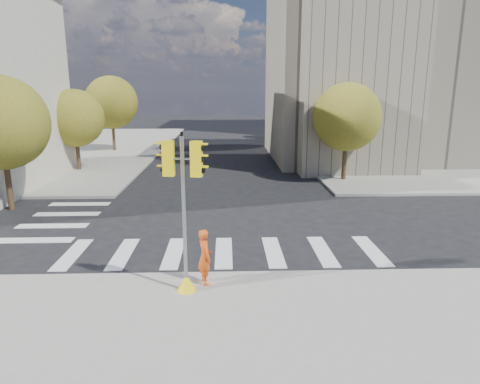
% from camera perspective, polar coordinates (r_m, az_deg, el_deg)
% --- Properties ---
extents(ground, '(160.00, 160.00, 0.00)m').
position_cam_1_polar(ground, '(17.47, -1.83, -5.64)').
color(ground, black).
rests_on(ground, ground).
extents(sidewalk_far_right, '(28.00, 40.00, 0.15)m').
position_cam_1_polar(sidewalk_far_right, '(47.31, 23.22, 5.60)').
color(sidewalk_far_right, gray).
rests_on(sidewalk_far_right, ground).
extents(sidewalk_far_left, '(28.00, 40.00, 0.15)m').
position_cam_1_polar(sidewalk_far_left, '(47.31, -27.03, 5.21)').
color(sidewalk_far_left, gray).
rests_on(sidewalk_far_left, ground).
extents(civic_building, '(26.00, 16.00, 19.39)m').
position_cam_1_polar(civic_building, '(38.91, 22.49, 14.82)').
color(civic_building, gray).
rests_on(civic_building, ground).
extents(office_tower, '(20.00, 18.00, 30.00)m').
position_cam_1_polar(office_tower, '(63.18, 19.88, 21.24)').
color(office_tower, '#9EA0A3').
rests_on(office_tower, ground).
extents(tree_lw_near, '(4.40, 4.40, 6.41)m').
position_cam_1_polar(tree_lw_near, '(23.09, -29.29, 8.03)').
color(tree_lw_near, '#382616').
rests_on(tree_lw_near, ground).
extents(tree_lw_mid, '(4.00, 4.00, 5.77)m').
position_cam_1_polar(tree_lw_mid, '(32.32, -21.16, 9.16)').
color(tree_lw_mid, '#382616').
rests_on(tree_lw_mid, ground).
extents(tree_lw_far, '(4.80, 4.80, 6.95)m').
position_cam_1_polar(tree_lw_far, '(41.86, -16.79, 11.36)').
color(tree_lw_far, '#382616').
rests_on(tree_lw_far, ground).
extents(tree_re_near, '(4.20, 4.20, 6.16)m').
position_cam_1_polar(tree_re_near, '(27.59, 14.06, 9.66)').
color(tree_re_near, '#382616').
rests_on(tree_re_near, ground).
extents(tree_re_mid, '(4.60, 4.60, 6.66)m').
position_cam_1_polar(tree_re_mid, '(39.25, 9.28, 11.37)').
color(tree_re_mid, '#382616').
rests_on(tree_re_mid, ground).
extents(tree_re_far, '(4.00, 4.00, 5.88)m').
position_cam_1_polar(tree_re_far, '(51.09, 6.65, 11.38)').
color(tree_re_far, '#382616').
rests_on(tree_re_far, ground).
extents(lamp_near, '(0.35, 0.18, 8.11)m').
position_cam_1_polar(lamp_near, '(31.55, 13.02, 11.11)').
color(lamp_near, black).
rests_on(lamp_near, sidewalk_far_right).
extents(lamp_far, '(0.35, 0.18, 8.11)m').
position_cam_1_polar(lamp_far, '(45.23, 8.45, 11.95)').
color(lamp_far, black).
rests_on(lamp_far, sidewalk_far_right).
extents(traffic_signal, '(1.08, 0.56, 4.51)m').
position_cam_1_polar(traffic_signal, '(11.89, -7.41, -4.61)').
color(traffic_signal, yellow).
rests_on(traffic_signal, sidewalk_near).
extents(photographer, '(0.59, 0.71, 1.67)m').
position_cam_1_polar(photographer, '(12.66, -4.72, -8.59)').
color(photographer, '#DF4D15').
rests_on(photographer, sidewalk_near).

